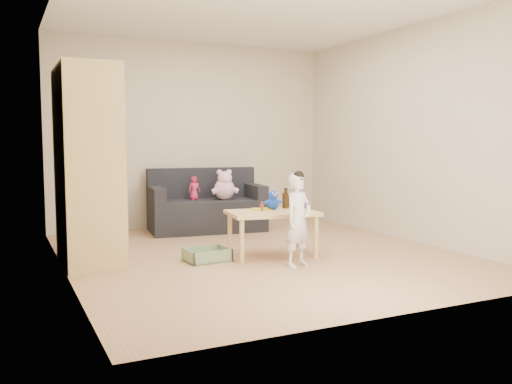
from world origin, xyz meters
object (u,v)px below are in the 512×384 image
wardrobe (88,166)px  toddler (298,221)px  sofa (207,215)px  play_table (272,234)px

wardrobe → toddler: 2.16m
sofa → toddler: (0.07, -2.35, 0.23)m
wardrobe → toddler: size_ratio=2.21×
wardrobe → play_table: wardrobe is taller
wardrobe → toddler: (1.80, -1.06, -0.53)m
sofa → toddler: 2.37m
wardrobe → sofa: (1.73, 1.29, -0.76)m
sofa → play_table: bearing=-82.1°
play_table → toddler: (0.02, -0.51, 0.20)m
wardrobe → play_table: (1.78, -0.56, -0.73)m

